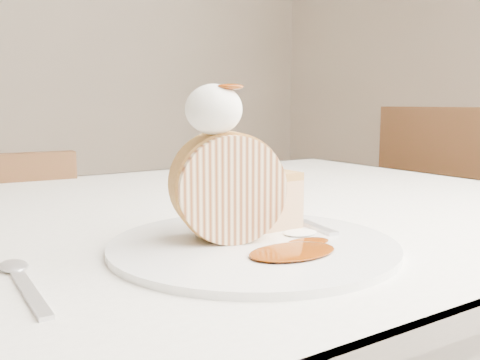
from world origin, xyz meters
TOP-DOWN VIEW (x-y plane):
  - table at (0.00, 0.20)m, footprint 1.40×0.90m
  - chair_end at (0.89, 0.43)m, footprint 0.46×0.46m
  - plate at (0.03, -0.02)m, footprint 0.31×0.31m
  - roulade_slice at (0.01, 0.00)m, footprint 0.13×0.09m
  - cake_chunk at (0.08, 0.03)m, footprint 0.07×0.06m
  - whipped_cream at (-0.00, -0.00)m, footprint 0.06×0.06m
  - caramel_drizzle at (0.01, -0.01)m, footprint 0.03×0.02m
  - caramel_pool at (0.04, -0.08)m, footprint 0.10×0.06m
  - fork at (0.13, 0.01)m, footprint 0.05×0.18m
  - spoon at (-0.20, -0.04)m, footprint 0.03×0.15m

SIDE VIEW (x-z plane):
  - chair_end at x=0.89m, z-range 0.06..0.95m
  - table at x=0.00m, z-range 0.29..1.04m
  - spoon at x=-0.20m, z-range 0.75..0.75m
  - plate at x=0.03m, z-range 0.75..0.76m
  - fork at x=0.13m, z-range 0.76..0.76m
  - caramel_pool at x=0.04m, z-range 0.76..0.76m
  - cake_chunk at x=0.08m, z-range 0.76..0.81m
  - roulade_slice at x=0.01m, z-range 0.76..0.87m
  - whipped_cream at x=0.00m, z-range 0.87..0.92m
  - caramel_drizzle at x=0.01m, z-range 0.92..0.93m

